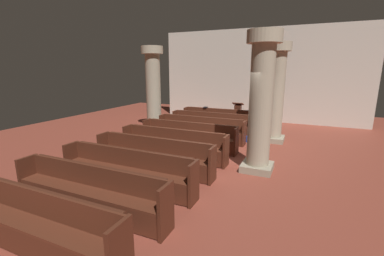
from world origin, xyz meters
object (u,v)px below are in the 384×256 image
(pew_row_3, at_px, (189,135))
(hymn_book, at_px, (206,107))
(lectern, at_px, (238,116))
(kneeler_box_blue, at_px, (253,139))
(pew_row_5, at_px, (153,154))
(pew_row_6, at_px, (127,169))
(pew_row_7, at_px, (89,189))
(pew_row_1, at_px, (211,123))
(pew_row_4, at_px, (173,143))
(pillar_aisle_rear, at_px, (261,101))
(pillar_aisle_side, at_px, (276,91))
(pew_row_8, at_px, (32,221))
(pew_row_0, at_px, (219,118))
(pillar_far_side, at_px, (153,88))
(pew_row_2, at_px, (201,128))

(pew_row_3, xyz_separation_m, hymn_book, (-0.72, 3.42, 0.41))
(lectern, height_order, kneeler_box_blue, lectern)
(pew_row_5, distance_m, pew_row_6, 1.08)
(pew_row_7, bearing_deg, kneeler_box_blue, 73.23)
(pew_row_1, height_order, pew_row_6, same)
(pew_row_7, bearing_deg, lectern, 86.11)
(lectern, bearing_deg, pew_row_4, -96.26)
(pew_row_5, xyz_separation_m, pew_row_7, (0.00, -2.15, 0.00))
(pew_row_5, bearing_deg, pew_row_7, -90.00)
(pew_row_7, xyz_separation_m, pillar_aisle_rear, (2.42, 3.30, 1.34))
(pew_row_5, distance_m, pillar_aisle_rear, 2.99)
(pillar_aisle_side, bearing_deg, pew_row_6, -114.55)
(pew_row_7, relative_size, pillar_aisle_rear, 0.94)
(pew_row_8, relative_size, lectern, 3.01)
(pew_row_3, height_order, pew_row_4, same)
(pew_row_5, height_order, pillar_aisle_side, pillar_aisle_side)
(pew_row_0, height_order, pew_row_1, same)
(pew_row_8, distance_m, pillar_far_side, 7.56)
(pew_row_6, height_order, hymn_book, hymn_book)
(pew_row_6, bearing_deg, pew_row_2, 90.00)
(pew_row_2, xyz_separation_m, kneeler_box_blue, (1.79, 0.56, -0.36))
(pew_row_4, xyz_separation_m, pew_row_5, (0.00, -1.08, 0.00))
(pew_row_3, relative_size, pillar_aisle_side, 0.94)
(pew_row_7, height_order, lectern, lectern)
(pillar_far_side, bearing_deg, pew_row_7, -68.37)
(pillar_aisle_side, distance_m, lectern, 3.12)
(pillar_aisle_side, bearing_deg, lectern, 130.93)
(hymn_book, bearing_deg, pew_row_1, -60.21)
(pew_row_4, bearing_deg, pew_row_6, -90.00)
(pew_row_0, bearing_deg, pew_row_7, -90.00)
(pew_row_3, height_order, lectern, lectern)
(pew_row_4, distance_m, pillar_aisle_rear, 2.77)
(pew_row_2, xyz_separation_m, pew_row_4, (0.00, -2.15, 0.00))
(pew_row_3, distance_m, pillar_far_side, 3.19)
(pillar_aisle_rear, height_order, hymn_book, pillar_aisle_rear)
(pew_row_5, relative_size, pew_row_8, 1.00)
(pew_row_0, height_order, kneeler_box_blue, pew_row_0)
(pew_row_4, bearing_deg, pillar_aisle_rear, 1.76)
(pew_row_3, distance_m, pew_row_7, 4.30)
(pew_row_1, relative_size, lectern, 3.01)
(pew_row_0, xyz_separation_m, pew_row_2, (0.00, -2.15, 0.00))
(pew_row_1, distance_m, pew_row_7, 6.45)
(pew_row_2, bearing_deg, pew_row_0, 90.00)
(pew_row_5, relative_size, pillar_aisle_side, 0.94)
(pew_row_2, relative_size, pew_row_4, 1.00)
(pew_row_7, bearing_deg, pew_row_6, 90.00)
(pillar_far_side, xyz_separation_m, hymn_book, (1.64, 1.75, -0.93))
(lectern, bearing_deg, pew_row_6, -94.45)
(pew_row_5, height_order, hymn_book, hymn_book)
(pew_row_6, distance_m, pillar_far_side, 5.60)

